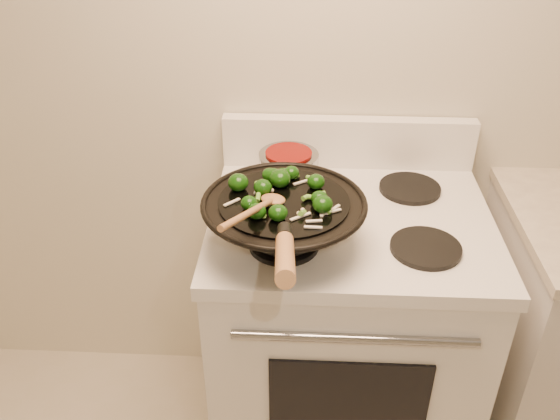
{
  "coord_description": "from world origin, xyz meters",
  "views": [
    {
      "loc": [
        -0.31,
        -0.21,
        1.81
      ],
      "look_at": [
        -0.37,
        1.02,
        1.03
      ],
      "focal_mm": 38.0,
      "sensor_mm": 36.0,
      "label": 1
    }
  ],
  "objects": [
    {
      "name": "wok",
      "position": [
        -0.36,
        1.01,
        1.0
      ],
      "size": [
        0.41,
        0.68,
        0.27
      ],
      "color": "black",
      "rests_on": "stove"
    },
    {
      "name": "saucepan",
      "position": [
        -0.36,
        1.32,
        0.98
      ],
      "size": [
        0.17,
        0.28,
        0.1
      ],
      "color": "gray",
      "rests_on": "stove"
    },
    {
      "name": "stove",
      "position": [
        -0.18,
        1.17,
        0.47
      ],
      "size": [
        0.78,
        0.67,
        1.08
      ],
      "color": "white",
      "rests_on": "ground"
    },
    {
      "name": "wooden_spoon",
      "position": [
        -0.41,
        0.94,
        1.09
      ],
      "size": [
        0.14,
        0.27,
        0.09
      ],
      "color": "#9C693D",
      "rests_on": "wok"
    },
    {
      "name": "stirfry",
      "position": [
        -0.37,
        1.04,
        1.07
      ],
      "size": [
        0.28,
        0.25,
        0.05
      ],
      "color": "#0F3708",
      "rests_on": "wok"
    }
  ]
}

